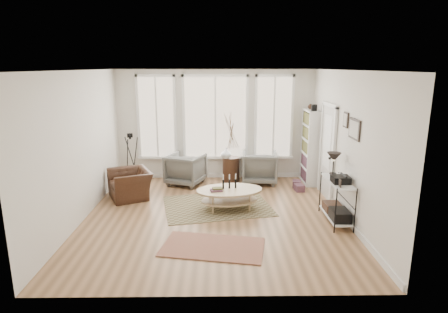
{
  "coord_description": "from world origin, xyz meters",
  "views": [
    {
      "loc": [
        0.1,
        -7.13,
        2.97
      ],
      "look_at": [
        0.2,
        0.6,
        1.1
      ],
      "focal_mm": 30.0,
      "sensor_mm": 36.0,
      "label": 1
    }
  ],
  "objects_px": {
    "armchair_left": "(186,169)",
    "accent_chair": "(130,184)",
    "coffee_table": "(229,194)",
    "side_table": "(231,149)",
    "bookcase": "(310,147)",
    "armchair_right": "(260,167)",
    "low_shelf": "(337,196)"
  },
  "relations": [
    {
      "from": "armchair_right",
      "to": "low_shelf",
      "type": "bearing_deg",
      "value": 120.88
    },
    {
      "from": "side_table",
      "to": "accent_chair",
      "type": "height_order",
      "value": "side_table"
    },
    {
      "from": "bookcase",
      "to": "armchair_right",
      "type": "distance_m",
      "value": 1.4
    },
    {
      "from": "armchair_left",
      "to": "side_table",
      "type": "bearing_deg",
      "value": -147.34
    },
    {
      "from": "bookcase",
      "to": "low_shelf",
      "type": "distance_m",
      "value": 2.56
    },
    {
      "from": "coffee_table",
      "to": "side_table",
      "type": "height_order",
      "value": "side_table"
    },
    {
      "from": "low_shelf",
      "to": "coffee_table",
      "type": "distance_m",
      "value": 2.18
    },
    {
      "from": "low_shelf",
      "to": "armchair_left",
      "type": "relative_size",
      "value": 1.49
    },
    {
      "from": "low_shelf",
      "to": "side_table",
      "type": "bearing_deg",
      "value": 126.54
    },
    {
      "from": "coffee_table",
      "to": "armchair_left",
      "type": "xyz_separation_m",
      "value": [
        -1.07,
        1.77,
        0.05
      ]
    },
    {
      "from": "low_shelf",
      "to": "coffee_table",
      "type": "relative_size",
      "value": 0.86
    },
    {
      "from": "armchair_right",
      "to": "side_table",
      "type": "xyz_separation_m",
      "value": [
        -0.74,
        0.12,
        0.47
      ]
    },
    {
      "from": "side_table",
      "to": "coffee_table",
      "type": "bearing_deg",
      "value": -92.94
    },
    {
      "from": "armchair_left",
      "to": "accent_chair",
      "type": "height_order",
      "value": "armchair_left"
    },
    {
      "from": "bookcase",
      "to": "armchair_left",
      "type": "relative_size",
      "value": 2.35
    },
    {
      "from": "bookcase",
      "to": "armchair_left",
      "type": "distance_m",
      "value": 3.25
    },
    {
      "from": "armchair_left",
      "to": "coffee_table",
      "type": "bearing_deg",
      "value": 142.57
    },
    {
      "from": "bookcase",
      "to": "accent_chair",
      "type": "xyz_separation_m",
      "value": [
        -4.4,
        -1.08,
        -0.63
      ]
    },
    {
      "from": "armchair_right",
      "to": "accent_chair",
      "type": "height_order",
      "value": "armchair_right"
    },
    {
      "from": "armchair_left",
      "to": "side_table",
      "type": "distance_m",
      "value": 1.29
    },
    {
      "from": "low_shelf",
      "to": "armchair_left",
      "type": "height_order",
      "value": "low_shelf"
    },
    {
      "from": "bookcase",
      "to": "coffee_table",
      "type": "relative_size",
      "value": 1.35
    },
    {
      "from": "bookcase",
      "to": "coffee_table",
      "type": "distance_m",
      "value": 2.89
    },
    {
      "from": "coffee_table",
      "to": "armchair_left",
      "type": "height_order",
      "value": "armchair_left"
    },
    {
      "from": "bookcase",
      "to": "accent_chair",
      "type": "distance_m",
      "value": 4.57
    },
    {
      "from": "bookcase",
      "to": "armchair_left",
      "type": "xyz_separation_m",
      "value": [
        -3.2,
        -0.09,
        -0.56
      ]
    },
    {
      "from": "low_shelf",
      "to": "coffee_table",
      "type": "height_order",
      "value": "low_shelf"
    },
    {
      "from": "side_table",
      "to": "low_shelf",
      "type": "bearing_deg",
      "value": -53.46
    },
    {
      "from": "coffee_table",
      "to": "armchair_left",
      "type": "distance_m",
      "value": 2.07
    },
    {
      "from": "bookcase",
      "to": "low_shelf",
      "type": "height_order",
      "value": "bookcase"
    },
    {
      "from": "low_shelf",
      "to": "accent_chair",
      "type": "relative_size",
      "value": 1.32
    },
    {
      "from": "armchair_left",
      "to": "accent_chair",
      "type": "bearing_deg",
      "value": 61.09
    }
  ]
}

